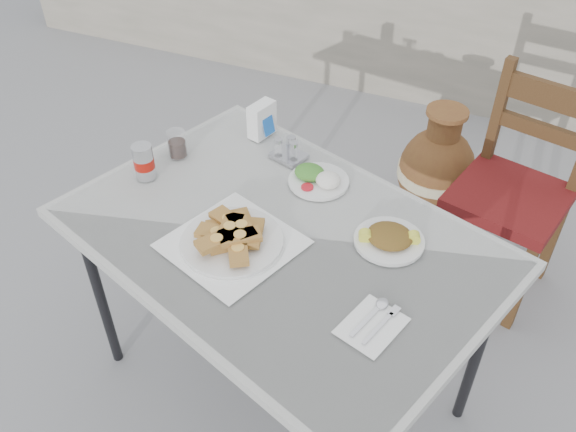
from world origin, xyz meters
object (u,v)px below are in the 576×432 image
at_px(condiment_caddy, 288,151).
at_px(chair, 514,189).
at_px(salad_rice_plate, 318,178).
at_px(salad_chopped_plate, 389,238).
at_px(cafe_table, 279,246).
at_px(terracotta_urn, 436,172).
at_px(pide_plate, 232,236).
at_px(napkin_holder, 262,120).
at_px(cola_glass, 177,145).
at_px(soda_can, 144,162).

xyz_separation_m(condiment_caddy, chair, (0.78, 0.55, -0.32)).
height_order(salad_rice_plate, salad_chopped_plate, salad_rice_plate).
distance_m(cafe_table, salad_rice_plate, 0.30).
bearing_deg(terracotta_urn, pide_plate, -107.07).
height_order(salad_rice_plate, napkin_holder, napkin_holder).
xyz_separation_m(napkin_holder, chair, (0.93, 0.45, -0.36)).
height_order(pide_plate, cola_glass, cola_glass).
height_order(salad_rice_plate, cola_glass, cola_glass).
xyz_separation_m(cafe_table, cola_glass, (-0.50, 0.24, 0.10)).
relative_size(napkin_holder, condiment_caddy, 0.93).
height_order(pide_plate, soda_can, soda_can).
distance_m(cafe_table, terracotta_urn, 1.32).
xyz_separation_m(pide_plate, cola_glass, (-0.39, 0.34, 0.01)).
bearing_deg(soda_can, cola_glass, 77.58).
relative_size(pide_plate, condiment_caddy, 3.22).
bearing_deg(napkin_holder, salad_chopped_plate, -17.11).
relative_size(cafe_table, cola_glass, 15.82).
distance_m(soda_can, napkin_holder, 0.47).
bearing_deg(terracotta_urn, soda_can, -126.43).
xyz_separation_m(napkin_holder, condiment_caddy, (0.15, -0.10, -0.04)).
bearing_deg(soda_can, salad_chopped_plate, 0.72).
xyz_separation_m(cafe_table, terracotta_urn, (0.29, 1.21, -0.45)).
relative_size(salad_chopped_plate, soda_can, 1.72).
bearing_deg(napkin_holder, cola_glass, -116.91).
bearing_deg(terracotta_urn, cola_glass, -129.38).
relative_size(salad_rice_plate, condiment_caddy, 1.48).
bearing_deg(chair, salad_rice_plate, -120.20).
distance_m(condiment_caddy, terracotta_urn, 1.07).
bearing_deg(condiment_caddy, pide_plate, -87.19).
bearing_deg(terracotta_urn, chair, -37.74).
xyz_separation_m(cafe_table, pide_plate, (-0.11, -0.10, 0.09)).
height_order(cola_glass, napkin_holder, napkin_holder).
xyz_separation_m(pide_plate, soda_can, (-0.43, 0.18, 0.03)).
xyz_separation_m(cafe_table, salad_rice_plate, (0.02, 0.29, 0.08)).
bearing_deg(cola_glass, terracotta_urn, 50.62).
height_order(salad_chopped_plate, napkin_holder, napkin_holder).
distance_m(pide_plate, salad_rice_plate, 0.41).
relative_size(salad_chopped_plate, napkin_holder, 1.65).
relative_size(soda_can, terracotta_urn, 0.19).
distance_m(pide_plate, soda_can, 0.47).
bearing_deg(terracotta_urn, napkin_holder, -128.34).
distance_m(cafe_table, napkin_holder, 0.57).
height_order(cafe_table, soda_can, soda_can).
bearing_deg(soda_can, salad_rice_plate, 20.16).
bearing_deg(condiment_caddy, cola_glass, -159.08).
bearing_deg(pide_plate, napkin_holder, 106.61).
distance_m(salad_chopped_plate, cola_glass, 0.84).
height_order(salad_chopped_plate, chair, chair).
xyz_separation_m(pide_plate, terracotta_urn, (0.40, 1.31, -0.54)).
relative_size(salad_chopped_plate, terracotta_urn, 0.33).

